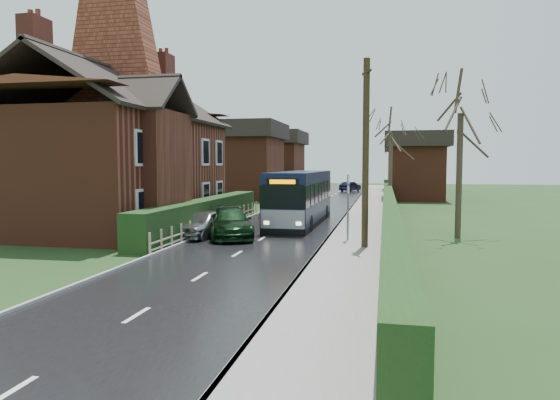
% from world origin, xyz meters
% --- Properties ---
extents(ground, '(140.00, 140.00, 0.00)m').
position_xyz_m(ground, '(0.00, 0.00, 0.00)').
color(ground, '#24421C').
rests_on(ground, ground).
extents(road, '(6.00, 100.00, 0.02)m').
position_xyz_m(road, '(0.00, 10.00, 0.01)').
color(road, black).
rests_on(road, ground).
extents(pavement, '(2.50, 100.00, 0.14)m').
position_xyz_m(pavement, '(4.25, 10.00, 0.07)').
color(pavement, slate).
rests_on(pavement, ground).
extents(kerb_right, '(0.12, 100.00, 0.14)m').
position_xyz_m(kerb_right, '(3.05, 10.00, 0.07)').
color(kerb_right, gray).
rests_on(kerb_right, ground).
extents(kerb_left, '(0.12, 100.00, 0.10)m').
position_xyz_m(kerb_left, '(-3.05, 10.00, 0.05)').
color(kerb_left, gray).
rests_on(kerb_left, ground).
extents(front_hedge, '(1.20, 16.00, 1.60)m').
position_xyz_m(front_hedge, '(-3.90, 5.00, 0.80)').
color(front_hedge, black).
rests_on(front_hedge, ground).
extents(picket_fence, '(0.10, 16.00, 0.90)m').
position_xyz_m(picket_fence, '(-3.15, 5.00, 0.45)').
color(picket_fence, gray).
rests_on(picket_fence, ground).
extents(right_wall_hedge, '(0.60, 50.00, 1.80)m').
position_xyz_m(right_wall_hedge, '(5.80, 10.00, 1.02)').
color(right_wall_hedge, maroon).
rests_on(right_wall_hedge, ground).
extents(brick_house, '(9.30, 14.60, 10.30)m').
position_xyz_m(brick_house, '(-8.73, 4.78, 4.38)').
color(brick_house, maroon).
rests_on(brick_house, ground).
extents(bus, '(2.40, 10.07, 3.05)m').
position_xyz_m(bus, '(0.80, 8.09, 1.51)').
color(bus, black).
rests_on(bus, ground).
extents(car_silver, '(2.29, 4.09, 1.31)m').
position_xyz_m(car_silver, '(-2.80, 2.09, 0.66)').
color(car_silver, '#A4A5A8').
rests_on(car_silver, ground).
extents(car_green, '(3.54, 5.18, 1.39)m').
position_xyz_m(car_green, '(-1.60, 2.21, 0.70)').
color(car_green, black).
rests_on(car_green, ground).
extents(car_distant, '(2.63, 3.87, 1.21)m').
position_xyz_m(car_distant, '(1.31, 43.29, 0.60)').
color(car_distant, black).
rests_on(car_distant, ground).
extents(bus_stop_sign, '(0.15, 0.46, 3.03)m').
position_xyz_m(bus_stop_sign, '(4.00, 1.54, 2.00)').
color(bus_stop_sign, slate).
rests_on(bus_stop_sign, ground).
extents(telegraph_pole, '(0.42, 0.96, 7.67)m').
position_xyz_m(telegraph_pole, '(4.80, -0.05, 3.88)').
color(telegraph_pole, black).
rests_on(telegraph_pole, ground).
extents(tree_right_near, '(3.88, 3.88, 8.38)m').
position_xyz_m(tree_right_near, '(9.00, 4.42, 6.26)').
color(tree_right_near, '#35291F').
rests_on(tree_right_near, ground).
extents(tree_right_far, '(4.39, 4.39, 8.48)m').
position_xyz_m(tree_right_far, '(6.00, 20.40, 6.33)').
color(tree_right_far, '#3A2E22').
rests_on(tree_right_far, ground).
extents(tree_house_side, '(4.27, 4.27, 9.70)m').
position_xyz_m(tree_house_side, '(-10.78, 13.33, 7.25)').
color(tree_house_side, '#34261E').
rests_on(tree_house_side, ground).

